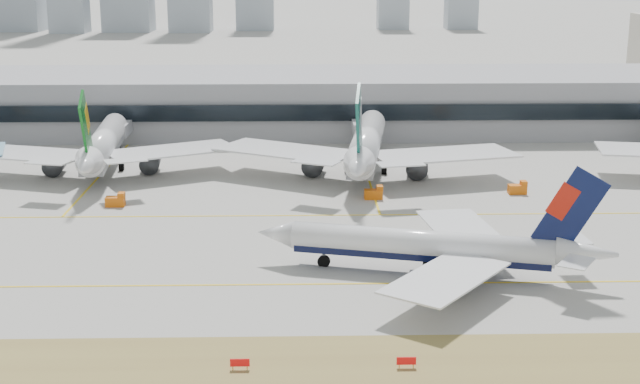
{
  "coord_description": "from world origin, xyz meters",
  "views": [
    {
      "loc": [
        2.58,
        -123.71,
        44.66
      ],
      "look_at": [
        6.06,
        18.0,
        7.5
      ],
      "focal_mm": 50.0,
      "sensor_mm": 36.0,
      "label": 1
    }
  ],
  "objects_px": {
    "taxiing_airliner": "(434,247)",
    "terminal": "(289,101)",
    "widebody_eva": "(103,146)",
    "widebody_cathay": "(366,146)"
  },
  "relations": [
    {
      "from": "widebody_cathay",
      "to": "terminal",
      "type": "xyz_separation_m",
      "value": [
        -16.88,
        53.55,
        1.35
      ]
    },
    {
      "from": "widebody_cathay",
      "to": "terminal",
      "type": "relative_size",
      "value": 0.23
    },
    {
      "from": "taxiing_airliner",
      "to": "widebody_eva",
      "type": "distance_m",
      "value": 90.61
    },
    {
      "from": "widebody_cathay",
      "to": "terminal",
      "type": "distance_m",
      "value": 56.16
    },
    {
      "from": "taxiing_airliner",
      "to": "terminal",
      "type": "bearing_deg",
      "value": -64.13
    },
    {
      "from": "widebody_cathay",
      "to": "taxiing_airliner",
      "type": "bearing_deg",
      "value": -167.48
    },
    {
      "from": "taxiing_airliner",
      "to": "widebody_eva",
      "type": "relative_size",
      "value": 0.87
    },
    {
      "from": "taxiing_airliner",
      "to": "widebody_eva",
      "type": "height_order",
      "value": "widebody_eva"
    },
    {
      "from": "widebody_eva",
      "to": "widebody_cathay",
      "type": "relative_size",
      "value": 0.93
    },
    {
      "from": "widebody_eva",
      "to": "terminal",
      "type": "bearing_deg",
      "value": -42.94
    }
  ]
}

